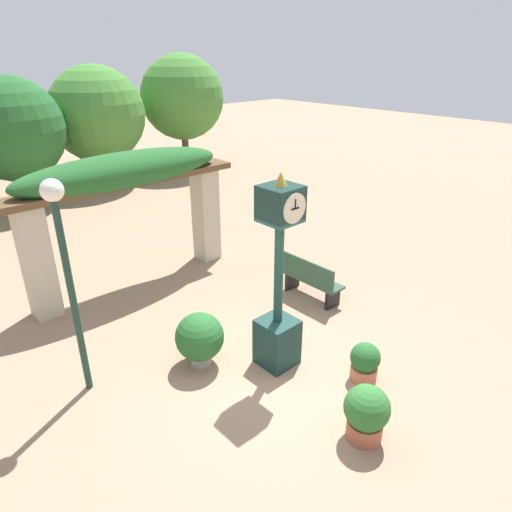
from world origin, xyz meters
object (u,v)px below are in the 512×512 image
Objects in this scene: pedestal_clock at (278,292)px; lamp_post at (64,254)px; potted_plant_near_left at (366,412)px; potted_plant_far_left at (365,362)px; park_bench at (310,279)px; potted_plant_near_right at (200,338)px.

pedestal_clock is 3.07m from lamp_post.
lamp_post is at bearing 123.54° from potted_plant_near_left.
park_bench is at bearing 60.22° from potted_plant_far_left.
pedestal_clock reaches higher than potted_plant_far_left.
lamp_post is (-1.59, 0.69, 1.72)m from potted_plant_near_right.
lamp_post reaches higher than potted_plant_near_left.
park_bench is at bearing 27.54° from pedestal_clock.
potted_plant_near_right reaches higher than potted_plant_far_left.
potted_plant_far_left is 4.61m from lamp_post.
park_bench is (2.91, 0.22, -0.07)m from potted_plant_near_right.
potted_plant_far_left is (0.70, -1.20, -1.00)m from pedestal_clock.
lamp_post reaches higher than pedestal_clock.
potted_plant_near_right is at bearing 139.14° from pedestal_clock.
lamp_post is at bearing 156.46° from potted_plant_near_right.
potted_plant_near_left is 1.20m from potted_plant_far_left.
pedestal_clock reaches higher than potted_plant_near_right.
park_bench is (1.98, 1.03, -0.89)m from pedestal_clock.
potted_plant_near_right is 0.28× the size of lamp_post.
pedestal_clock is 2.33× the size of park_bench.
lamp_post is (-2.52, 1.50, 0.91)m from pedestal_clock.
potted_plant_near_right is 2.92m from park_bench.
potted_plant_near_left is 0.25× the size of lamp_post.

